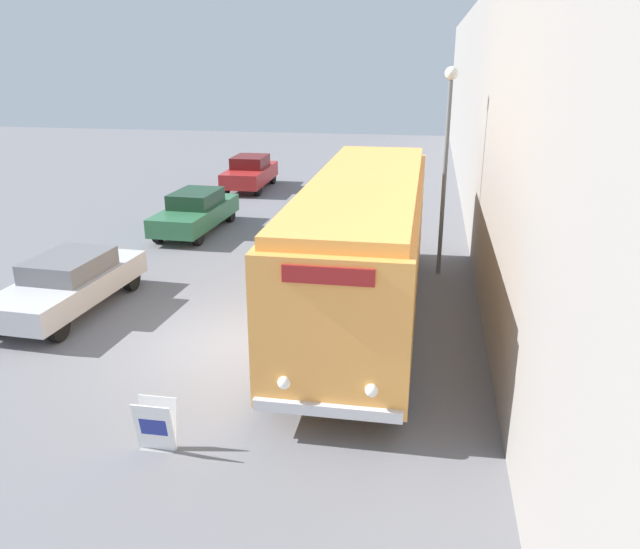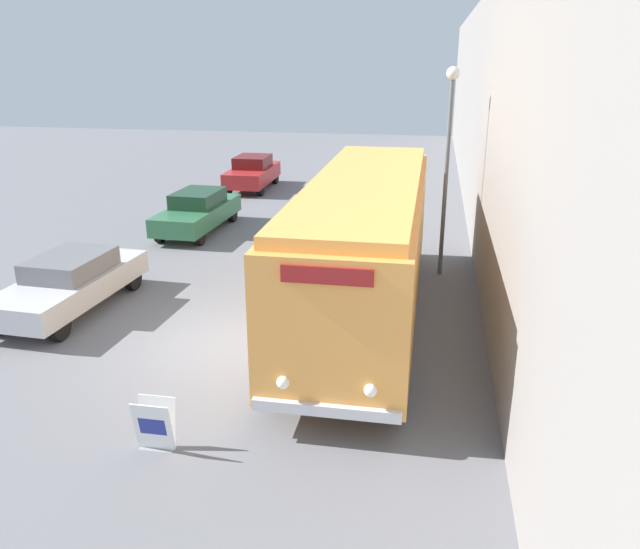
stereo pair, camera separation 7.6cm
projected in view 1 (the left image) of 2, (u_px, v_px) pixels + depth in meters
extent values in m
plane|color=slate|center=(218.00, 344.00, 14.17)|extent=(80.00, 80.00, 0.00)
cube|color=gray|center=(481.00, 121.00, 21.11)|extent=(0.30, 60.00, 8.17)
cylinder|color=black|center=(279.00, 370.00, 11.86)|extent=(0.28, 1.10, 1.10)
cylinder|color=black|center=(402.00, 380.00, 11.48)|extent=(0.28, 1.10, 1.10)
cylinder|color=black|center=(340.00, 247.00, 19.36)|extent=(0.28, 1.10, 1.10)
cylinder|color=black|center=(415.00, 251.00, 18.99)|extent=(0.28, 1.10, 1.10)
cube|color=#EF9E47|center=(364.00, 244.00, 14.97)|extent=(2.63, 10.88, 2.72)
cube|color=#FEA74B|center=(365.00, 183.00, 14.48)|extent=(2.42, 10.45, 0.24)
cube|color=silver|center=(327.00, 410.00, 10.27)|extent=(2.50, 0.12, 0.20)
sphere|color=white|center=(284.00, 383.00, 10.27)|extent=(0.22, 0.22, 0.22)
sphere|color=white|center=(372.00, 390.00, 10.04)|extent=(0.22, 0.22, 0.22)
cube|color=maroon|center=(328.00, 276.00, 9.53)|extent=(1.45, 0.06, 0.28)
cube|color=gray|center=(158.00, 448.00, 10.39)|extent=(0.60, 0.20, 0.01)
cube|color=white|center=(154.00, 428.00, 10.17)|extent=(0.66, 0.18, 0.91)
cube|color=white|center=(158.00, 423.00, 10.32)|extent=(0.66, 0.18, 0.91)
cube|color=navy|center=(153.00, 427.00, 10.14)|extent=(0.46, 0.06, 0.32)
cylinder|color=#595E60|center=(444.00, 180.00, 17.80)|extent=(0.12, 0.12, 5.62)
sphere|color=silver|center=(451.00, 73.00, 16.83)|extent=(0.36, 0.36, 0.36)
cylinder|color=black|center=(58.00, 326.00, 14.21)|extent=(0.22, 0.70, 0.70)
cylinder|color=black|center=(81.00, 274.00, 17.62)|extent=(0.22, 0.70, 0.70)
cylinder|color=black|center=(131.00, 278.00, 17.29)|extent=(0.22, 0.70, 0.70)
cube|color=#B7B7BC|center=(69.00, 286.00, 15.82)|extent=(2.07, 4.84, 0.60)
cube|color=slate|center=(69.00, 265.00, 15.75)|extent=(1.66, 2.21, 0.49)
cylinder|color=black|center=(158.00, 234.00, 21.69)|extent=(0.22, 0.65, 0.65)
cylinder|color=black|center=(198.00, 236.00, 21.40)|extent=(0.22, 0.65, 0.65)
cylinder|color=black|center=(195.00, 212.00, 24.72)|extent=(0.22, 0.65, 0.65)
cylinder|color=black|center=(230.00, 213.00, 24.43)|extent=(0.22, 0.65, 0.65)
cube|color=#2D6642|center=(196.00, 214.00, 22.95)|extent=(1.91, 4.75, 0.64)
cube|color=#193824|center=(196.00, 198.00, 22.87)|extent=(1.55, 2.16, 0.53)
cylinder|color=black|center=(226.00, 187.00, 29.11)|extent=(0.22, 0.69, 0.69)
cylinder|color=black|center=(258.00, 189.00, 28.88)|extent=(0.22, 0.69, 0.69)
cylinder|color=black|center=(243.00, 176.00, 31.87)|extent=(0.22, 0.69, 0.69)
cylinder|color=black|center=(273.00, 177.00, 31.64)|extent=(0.22, 0.69, 0.69)
cube|color=#A52323|center=(250.00, 175.00, 30.26)|extent=(1.84, 4.38, 0.70)
cube|color=#5B1313|center=(250.00, 162.00, 30.15)|extent=(1.55, 1.98, 0.55)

